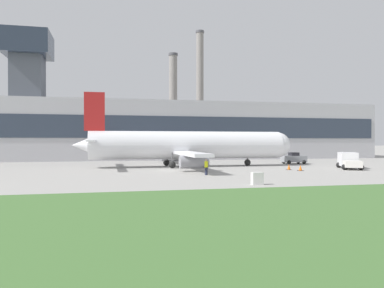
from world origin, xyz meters
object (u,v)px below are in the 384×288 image
Objects in this scene: fuel_truck at (349,161)px; ground_crew_person at (206,167)px; airplane at (185,146)px; pushback_tug at (294,159)px.

fuel_truck is 20.09m from ground_crew_person.
ground_crew_person is at bearing -91.88° from airplane.
airplane is 18.52× the size of ground_crew_person.
fuel_truck is at bearing 12.97° from ground_crew_person.
ground_crew_person is (-0.41, -12.52, -2.02)m from airplane.
ground_crew_person is at bearing -167.03° from fuel_truck.
airplane is 17.60m from pushback_tug.
pushback_tug is (17.29, 2.61, -2.06)m from airplane.
airplane is at bearing 88.12° from ground_crew_person.
airplane is 5.24× the size of fuel_truck.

